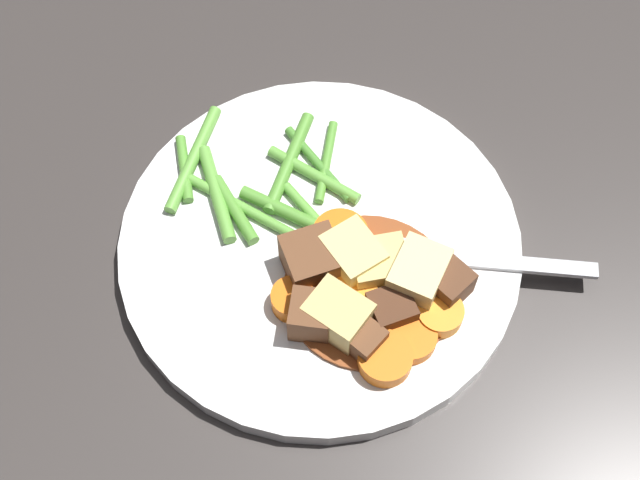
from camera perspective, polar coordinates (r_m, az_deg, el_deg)
name	(u,v)px	position (r m, az deg, el deg)	size (l,w,h in m)	color
ground_plane	(320,251)	(0.57, 0.00, -0.70)	(3.00, 3.00, 0.00)	#383330
dinner_plate	(320,245)	(0.56, 0.00, -0.35)	(0.26, 0.26, 0.01)	white
stew_sauce	(369,290)	(0.54, 3.21, -3.29)	(0.11, 0.11, 0.00)	brown
carrot_slice_0	(385,358)	(0.52, 4.26, -7.70)	(0.03, 0.03, 0.01)	orange
carrot_slice_1	(353,290)	(0.53, 2.15, -3.29)	(0.03, 0.03, 0.01)	orange
carrot_slice_2	(340,237)	(0.55, 1.33, 0.22)	(0.04, 0.04, 0.01)	orange
carrot_slice_3	(410,337)	(0.52, 5.89, -6.31)	(0.03, 0.03, 0.01)	orange
carrot_slice_4	(440,314)	(0.53, 7.81, -4.77)	(0.03, 0.03, 0.01)	orange
carrot_slice_5	(293,300)	(0.53, -1.78, -3.90)	(0.03, 0.03, 0.01)	orange
potato_chunk_0	(418,275)	(0.53, 6.41, -2.26)	(0.03, 0.04, 0.03)	#EAD68C
potato_chunk_1	(379,265)	(0.53, 3.86, -1.65)	(0.03, 0.03, 0.02)	#DBBC6B
potato_chunk_2	(357,252)	(0.54, 2.43, -0.81)	(0.03, 0.03, 0.03)	#E5CC7A
potato_chunk_3	(338,315)	(0.52, 1.18, -4.93)	(0.04, 0.03, 0.03)	#DBBC6B
meat_chunk_0	(366,342)	(0.52, 3.01, -6.62)	(0.02, 0.02, 0.02)	brown
meat_chunk_1	(391,310)	(0.52, 4.67, -4.55)	(0.03, 0.02, 0.02)	#4C2B19
meat_chunk_2	(312,260)	(0.53, -0.51, -1.32)	(0.03, 0.03, 0.03)	brown
meat_chunk_3	(311,315)	(0.52, -0.62, -4.93)	(0.03, 0.02, 0.03)	brown
meat_chunk_4	(447,282)	(0.53, 8.26, -2.72)	(0.03, 0.02, 0.02)	#56331E
green_bean_0	(243,207)	(0.57, -5.07, 2.14)	(0.01, 0.01, 0.08)	#66AD42
green_bean_1	(235,210)	(0.56, -5.59, 1.99)	(0.01, 0.01, 0.05)	#599E38
green_bean_2	(318,164)	(0.58, -0.13, 4.98)	(0.01, 0.01, 0.07)	#4C8E33
green_bean_3	(292,216)	(0.56, -1.82, 1.56)	(0.01, 0.01, 0.08)	#599E38
green_bean_4	(326,162)	(0.58, 0.41, 5.12)	(0.01, 0.01, 0.06)	#599E38
green_bean_5	(193,159)	(0.59, -8.24, 5.27)	(0.01, 0.01, 0.08)	#66AD42
green_bean_6	(289,162)	(0.58, -2.03, 5.08)	(0.01, 0.01, 0.08)	#599E38
green_bean_7	(320,224)	(0.56, -0.02, 1.08)	(0.01, 0.01, 0.07)	#66AD42
green_bean_8	(184,169)	(0.59, -8.82, 4.61)	(0.01, 0.01, 0.05)	#599E38
green_bean_9	(314,175)	(0.58, -0.40, 4.27)	(0.01, 0.01, 0.07)	#66AD42
green_bean_10	(216,194)	(0.57, -6.76, 3.01)	(0.01, 0.01, 0.07)	#66AD42
fork	(447,258)	(0.55, 8.24, -1.18)	(0.15, 0.12, 0.00)	silver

